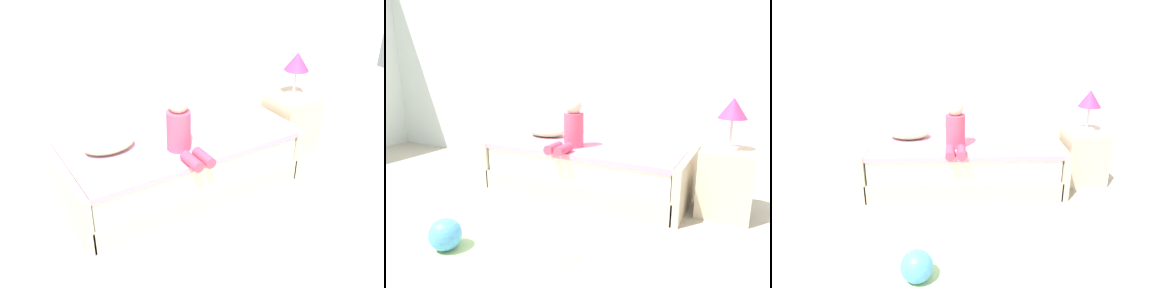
# 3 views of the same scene
# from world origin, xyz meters

# --- Properties ---
(ground_plane) EXTENTS (9.20, 9.20, 0.00)m
(ground_plane) POSITION_xyz_m (0.00, 0.00, 0.00)
(ground_plane) COLOR #B2A899
(wall_rear) EXTENTS (7.20, 0.10, 2.90)m
(wall_rear) POSITION_xyz_m (0.00, 2.60, 1.45)
(wall_rear) COLOR silver
(wall_rear) RESTS_ON ground
(bed) EXTENTS (2.11, 1.00, 0.50)m
(bed) POSITION_xyz_m (0.22, 2.00, 0.25)
(bed) COLOR beige
(bed) RESTS_ON ground
(nightstand) EXTENTS (0.44, 0.44, 0.60)m
(nightstand) POSITION_xyz_m (1.57, 2.00, 0.30)
(nightstand) COLOR beige
(nightstand) RESTS_ON ground
(table_lamp) EXTENTS (0.24, 0.24, 0.45)m
(table_lamp) POSITION_xyz_m (1.57, 2.00, 0.94)
(table_lamp) COLOR silver
(table_lamp) RESTS_ON nightstand
(child_figure) EXTENTS (0.20, 0.51, 0.50)m
(child_figure) POSITION_xyz_m (0.14, 1.77, 0.70)
(child_figure) COLOR #E04C6B
(child_figure) RESTS_ON bed
(pillow) EXTENTS (0.44, 0.30, 0.13)m
(pillow) POSITION_xyz_m (-0.38, 2.10, 0.56)
(pillow) COLOR #99CC8C
(pillow) RESTS_ON bed
(toy_ball) EXTENTS (0.24, 0.24, 0.24)m
(toy_ball) POSITION_xyz_m (-0.16, 0.40, 0.12)
(toy_ball) COLOR #4C99E5
(toy_ball) RESTS_ON ground
(area_rug) EXTENTS (1.60, 1.10, 0.01)m
(area_rug) POSITION_xyz_m (-0.06, 0.70, 0.00)
(area_rug) COLOR #B2D189
(area_rug) RESTS_ON ground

